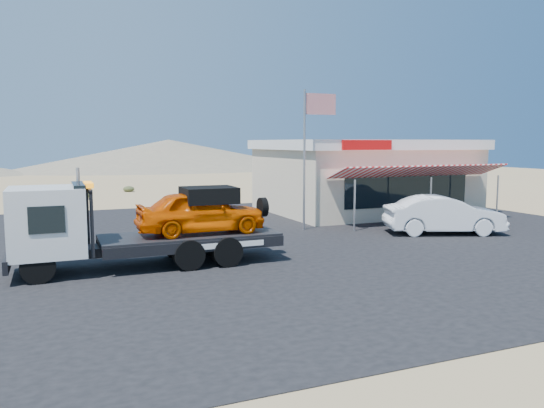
# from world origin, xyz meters

# --- Properties ---
(ground) EXTENTS (120.00, 120.00, 0.00)m
(ground) POSITION_xyz_m (0.00, 0.00, 0.00)
(ground) COLOR #A2845C
(ground) RESTS_ON ground
(asphalt_lot) EXTENTS (32.00, 24.00, 0.02)m
(asphalt_lot) POSITION_xyz_m (2.00, 3.00, 0.01)
(asphalt_lot) COLOR black
(asphalt_lot) RESTS_ON ground
(tow_truck) EXTENTS (7.84, 2.32, 2.62)m
(tow_truck) POSITION_xyz_m (-2.87, 0.16, 1.41)
(tow_truck) COLOR black
(tow_truck) RESTS_ON asphalt_lot
(white_sedan) EXTENTS (5.05, 3.26, 1.57)m
(white_sedan) POSITION_xyz_m (9.58, 1.32, 0.81)
(white_sedan) COLOR silver
(white_sedan) RESTS_ON asphalt_lot
(jerky_store) EXTENTS (10.40, 9.97, 3.90)m
(jerky_store) POSITION_xyz_m (10.50, 8.97, 1.99)
(jerky_store) COLOR beige
(jerky_store) RESTS_ON asphalt_lot
(flagpole) EXTENTS (1.55, 0.10, 6.00)m
(flagpole) POSITION_xyz_m (4.93, 4.50, 3.76)
(flagpole) COLOR #99999E
(flagpole) RESTS_ON asphalt_lot
(distant_hills) EXTENTS (126.00, 48.00, 4.20)m
(distant_hills) POSITION_xyz_m (-9.77, 55.14, 1.89)
(distant_hills) COLOR #726B59
(distant_hills) RESTS_ON ground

